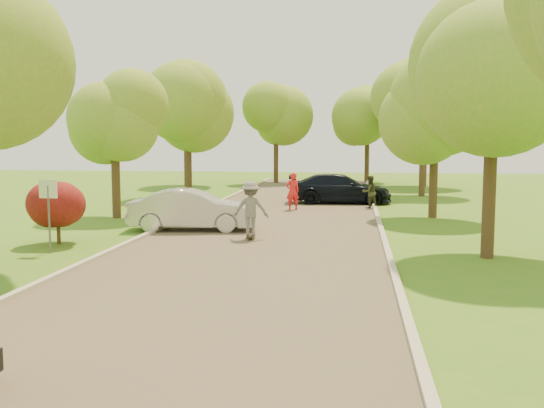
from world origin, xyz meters
The scene contains 21 objects.
ground centered at (0.00, 0.00, 0.00)m, with size 100.00×100.00×0.00m, color #3C761C.
road centered at (0.00, 8.00, 0.01)m, with size 8.00×60.00×0.01m, color #4C4438.
curb_left centered at (-4.05, 8.00, 0.06)m, with size 0.18×60.00×0.12m, color #B2AD9E.
curb_right centered at (4.05, 8.00, 0.06)m, with size 0.18×60.00×0.12m, color #B2AD9E.
street_sign centered at (-5.80, 4.00, 1.56)m, with size 0.55×0.06×2.17m.
red_shrub centered at (-6.30, 5.50, 1.10)m, with size 1.70×1.70×1.95m.
tree_l_midb centered at (-6.81, 12.00, 4.59)m, with size 4.30×4.20×6.62m.
tree_l_far centered at (-6.39, 22.00, 5.47)m, with size 4.92×4.80×7.79m.
tree_r_mida centered at (7.02, 5.00, 5.54)m, with size 5.13×5.00×7.95m.
tree_r_midb centered at (6.60, 14.00, 4.88)m, with size 4.51×4.40×7.01m.
tree_r_far centered at (7.23, 24.00, 5.83)m, with size 5.33×5.20×8.34m.
tree_bg_a centered at (-8.78, 30.00, 5.31)m, with size 5.12×5.00×7.72m.
tree_bg_b centered at (8.22, 32.00, 5.54)m, with size 5.12×5.00×7.95m.
tree_bg_c centered at (-2.79, 34.00, 5.02)m, with size 4.92×4.80×7.33m.
tree_bg_d centered at (4.22, 36.00, 5.31)m, with size 5.12×5.00×7.72m.
silver_sedan centered at (-2.86, 8.97, 0.76)m, with size 1.61×4.60×1.52m, color #BCBCC1.
dark_sedan centered at (2.30, 19.28, 0.77)m, with size 2.17×5.33×1.55m, color black.
longboard centered at (-0.38, 7.32, 0.10)m, with size 0.37×0.96×0.11m.
skateboarder centered at (-0.38, 7.32, 1.03)m, with size 1.18×0.68×1.83m, color slate.
person_striped centered at (0.15, 15.88, 0.89)m, with size 0.65×0.43×1.78m, color red.
person_olive centered at (3.80, 17.15, 0.80)m, with size 0.77×0.60×1.59m, color #2E311D.
Camera 1 is at (3.06, -12.54, 3.32)m, focal length 40.00 mm.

